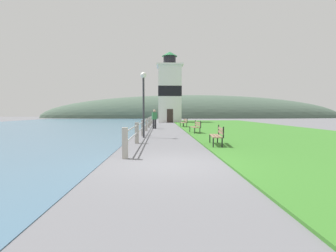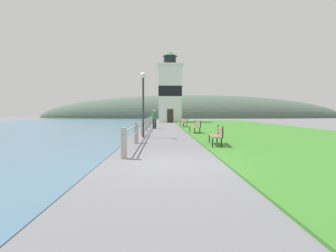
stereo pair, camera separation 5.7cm
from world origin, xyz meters
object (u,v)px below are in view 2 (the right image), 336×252
(person_strolling, at_px, (154,118))
(lamp_post, at_px, (143,92))
(park_bench_far, at_px, (184,122))
(lighthouse, at_px, (170,91))
(park_bench_near, at_px, (217,134))
(park_bench_midway, at_px, (196,126))

(person_strolling, relative_size, lamp_post, 0.45)
(park_bench_far, height_order, lighthouse, lighthouse)
(lamp_post, bearing_deg, park_bench_near, -48.61)
(park_bench_far, bearing_deg, person_strolling, 32.70)
(lighthouse, distance_m, lamp_post, 24.51)
(park_bench_far, relative_size, person_strolling, 1.06)
(park_bench_near, distance_m, lamp_post, 5.91)
(lighthouse, relative_size, lamp_post, 2.71)
(lighthouse, bearing_deg, lamp_post, -95.60)
(park_bench_midway, relative_size, person_strolling, 0.92)
(park_bench_midway, bearing_deg, park_bench_far, -95.33)
(park_bench_midway, height_order, lamp_post, lamp_post)
(park_bench_near, bearing_deg, lighthouse, -81.66)
(park_bench_midway, distance_m, lighthouse, 21.88)
(park_bench_near, distance_m, park_bench_far, 14.95)
(lamp_post, bearing_deg, park_bench_midway, 38.82)
(person_strolling, xyz_separation_m, lamp_post, (-0.44, -8.56, 1.77))
(park_bench_near, height_order, park_bench_midway, same)
(park_bench_far, xyz_separation_m, lighthouse, (-1.06, 13.47, 4.25))
(lighthouse, xyz_separation_m, lamp_post, (-2.39, -24.31, -2.05))
(park_bench_far, bearing_deg, park_bench_midway, 86.48)
(person_strolling, bearing_deg, lighthouse, -28.97)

